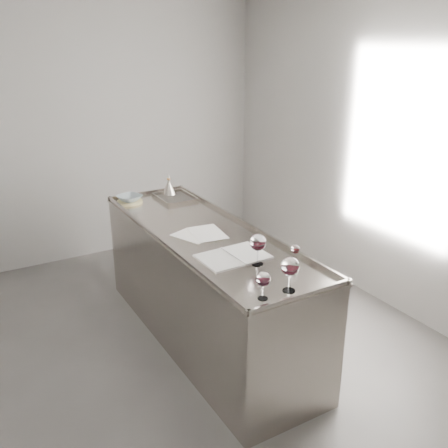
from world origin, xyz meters
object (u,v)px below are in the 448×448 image
counter (205,287)px  wine_glass_right (258,243)px  wine_funnel (169,188)px  wine_glass_small (295,250)px  ceramic_bowl (129,198)px  wine_glass_middle (290,267)px  wine_glass_left (263,280)px  notebook (233,257)px

counter → wine_glass_right: wine_glass_right is taller
wine_glass_right → wine_funnel: bearing=85.0°
wine_glass_small → ceramic_bowl: 1.86m
wine_glass_right → counter: bearing=93.2°
wine_funnel → wine_glass_middle: bearing=-95.2°
ceramic_bowl → wine_glass_left: bearing=-89.0°
counter → wine_glass_left: 1.25m
wine_glass_right → notebook: size_ratio=0.46×
wine_glass_middle → ceramic_bowl: bearing=96.2°
wine_glass_left → ceramic_bowl: bearing=91.0°
wine_glass_middle → wine_glass_small: size_ratio=1.76×
wine_glass_middle → wine_glass_right: size_ratio=1.01×
wine_glass_middle → wine_glass_right: 0.41m
wine_glass_left → wine_glass_middle: wine_glass_middle is taller
ceramic_bowl → wine_glass_small: bearing=-74.0°
wine_glass_left → notebook: (0.15, 0.58, -0.12)m
ceramic_bowl → wine_funnel: bearing=8.8°
counter → wine_funnel: size_ratio=12.14×
wine_glass_small → counter: bearing=109.6°
wine_glass_right → wine_funnel: wine_glass_right is taller
ceramic_bowl → notebook: bearing=-82.9°
wine_glass_right → notebook: 0.24m
wine_glass_middle → wine_glass_small: 0.43m
wine_glass_left → wine_glass_right: size_ratio=0.80×
counter → wine_glass_right: size_ratio=11.20×
counter → ceramic_bowl: (-0.24, 1.01, 0.51)m
notebook → ceramic_bowl: 1.53m
counter → wine_funnel: bearing=80.0°
wine_glass_right → ceramic_bowl: bearing=99.2°
counter → wine_glass_right: (0.04, -0.68, 0.62)m
wine_glass_left → notebook: bearing=75.4°
wine_glass_small → wine_funnel: size_ratio=0.63×
counter → wine_glass_middle: (-0.01, -1.08, 0.62)m
notebook → wine_funnel: (0.24, 1.58, 0.05)m
wine_glass_middle → wine_funnel: (0.20, 2.16, -0.09)m
counter → wine_glass_middle: wine_glass_middle is taller
wine_glass_middle → wine_glass_small: wine_glass_middle is taller
wine_glass_middle → ceramic_bowl: wine_glass_middle is taller
notebook → wine_glass_left: bearing=-105.9°
wine_glass_right → ceramic_bowl: wine_glass_right is taller
counter → wine_glass_right: 0.92m
counter → wine_glass_small: wine_glass_small is taller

